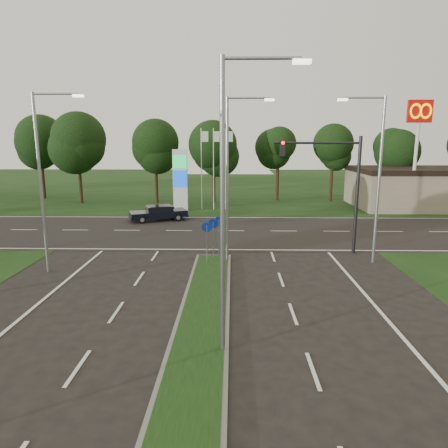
{
  "coord_description": "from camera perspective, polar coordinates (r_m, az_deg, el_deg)",
  "views": [
    {
      "loc": [
        1.11,
        -5.71,
        6.61
      ],
      "look_at": [
        0.63,
        15.89,
        2.2
      ],
      "focal_mm": 32.0,
      "sensor_mm": 36.0,
      "label": 1
    }
  ],
  "objects": [
    {
      "name": "gas_pylon",
      "position": [
        39.22,
        -5.96,
        6.48
      ],
      "size": [
        5.8,
        1.26,
        8.0
      ],
      "color": "silver",
      "rests_on": "ground"
    },
    {
      "name": "streetlight_median_near",
      "position": [
        11.81,
        0.74,
        4.08
      ],
      "size": [
        2.53,
        0.22,
        9.0
      ],
      "color": "gray",
      "rests_on": "ground"
    },
    {
      "name": "streetlight_left_far",
      "position": [
        21.9,
        -24.35,
        6.51
      ],
      "size": [
        2.53,
        0.22,
        9.0
      ],
      "color": "gray",
      "rests_on": "ground"
    },
    {
      "name": "median_kerb",
      "position": [
        11.77,
        -4.7,
        -22.33
      ],
      "size": [
        2.0,
        26.0,
        0.12
      ],
      "primitive_type": "cube",
      "color": "slate",
      "rests_on": "ground"
    },
    {
      "name": "mcdonalds_sign",
      "position": [
        41.32,
        26.03,
        12.31
      ],
      "size": [
        2.2,
        0.47,
        10.4
      ],
      "color": "silver",
      "rests_on": "ground"
    },
    {
      "name": "commercial_building",
      "position": [
        46.88,
        27.81,
        4.57
      ],
      "size": [
        16.0,
        9.0,
        4.0
      ],
      "primitive_type": "cube",
      "color": "gray",
      "rests_on": "ground"
    },
    {
      "name": "verge_far",
      "position": [
        61.08,
        0.21,
        5.32
      ],
      "size": [
        160.0,
        50.0,
        0.02
      ],
      "primitive_type": "cube",
      "color": "black",
      "rests_on": "ground"
    },
    {
      "name": "navy_sedan",
      "position": [
        34.83,
        -9.34,
        1.62
      ],
      "size": [
        5.14,
        3.52,
        1.31
      ],
      "rotation": [
        0.0,
        0.0,
        1.94
      ],
      "color": "black",
      "rests_on": "ground"
    },
    {
      "name": "streetlight_right_far",
      "position": [
        23.09,
        20.88,
        6.98
      ],
      "size": [
        2.53,
        0.22,
        9.0
      ],
      "rotation": [
        0.0,
        0.0,
        3.14
      ],
      "color": "gray",
      "rests_on": "ground"
    },
    {
      "name": "median_signs",
      "position": [
        22.68,
        -1.57,
        -0.94
      ],
      "size": [
        1.16,
        1.76,
        2.38
      ],
      "color": "gray",
      "rests_on": "ground"
    },
    {
      "name": "cross_road",
      "position": [
        30.46,
        -0.86,
        -1.0
      ],
      "size": [
        160.0,
        12.0,
        0.02
      ],
      "primitive_type": "cube",
      "color": "black",
      "rests_on": "ground"
    },
    {
      "name": "streetlight_median_far",
      "position": [
        21.77,
        0.98,
        7.5
      ],
      "size": [
        2.53,
        0.22,
        9.0
      ],
      "color": "gray",
      "rests_on": "ground"
    },
    {
      "name": "treeline_far",
      "position": [
        45.66,
        -0.01,
        11.81
      ],
      "size": [
        6.0,
        6.0,
        9.9
      ],
      "color": "black",
      "rests_on": "ground"
    },
    {
      "name": "traffic_signal",
      "position": [
        24.56,
        15.7,
        6.54
      ],
      "size": [
        5.1,
        0.42,
        7.0
      ],
      "color": "black",
      "rests_on": "ground"
    }
  ]
}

